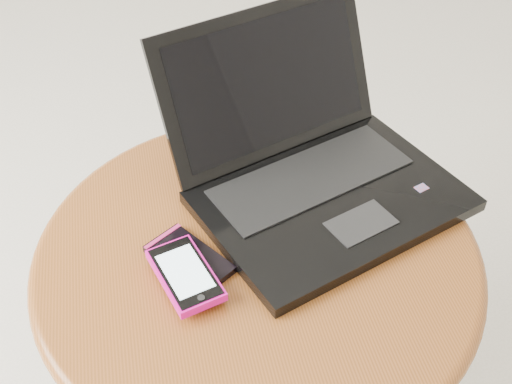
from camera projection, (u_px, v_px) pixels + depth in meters
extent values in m
plane|color=beige|center=(278.00, 369.00, 1.30)|extent=(4.00, 4.00, 0.00)
cylinder|color=#59301E|center=(257.00, 351.00, 1.04)|extent=(0.10, 0.10, 0.43)
cylinder|color=brown|center=(258.00, 254.00, 0.89)|extent=(0.58, 0.58, 0.03)
torus|color=brown|center=(258.00, 254.00, 0.89)|extent=(0.61, 0.61, 0.03)
cube|color=black|center=(332.00, 201.00, 0.94)|extent=(0.42, 0.36, 0.02)
cube|color=black|center=(311.00, 176.00, 0.96)|extent=(0.32, 0.21, 0.00)
cube|color=black|center=(361.00, 223.00, 0.89)|extent=(0.10, 0.08, 0.00)
cube|color=red|center=(422.00, 188.00, 0.94)|extent=(0.02, 0.02, 0.00)
cube|color=black|center=(269.00, 82.00, 0.97)|extent=(0.36, 0.21, 0.21)
cube|color=black|center=(270.00, 82.00, 0.96)|extent=(0.32, 0.17, 0.17)
cube|color=black|center=(189.00, 259.00, 0.86)|extent=(0.12, 0.13, 0.01)
cube|color=#BB2362|center=(163.00, 236.00, 0.88)|extent=(0.05, 0.04, 0.00)
cube|color=#E00B92|center=(185.00, 275.00, 0.82)|extent=(0.09, 0.13, 0.01)
cube|color=black|center=(185.00, 271.00, 0.82)|extent=(0.08, 0.12, 0.00)
cube|color=silver|center=(185.00, 271.00, 0.82)|extent=(0.07, 0.09, 0.00)
cylinder|color=black|center=(201.00, 298.00, 0.79)|extent=(0.01, 0.01, 0.00)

